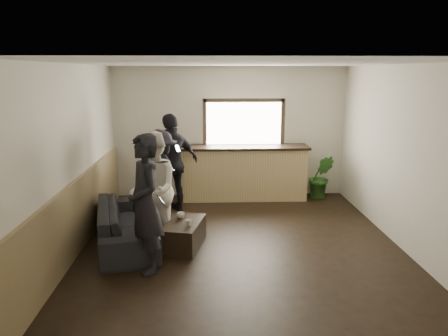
{
  "coord_description": "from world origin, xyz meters",
  "views": [
    {
      "loc": [
        -0.52,
        -6.39,
        2.68
      ],
      "look_at": [
        -0.23,
        0.4,
        1.18
      ],
      "focal_mm": 35.0,
      "sensor_mm": 36.0,
      "label": 1
    }
  ],
  "objects_px": {
    "person_a": "(145,204)",
    "person_b": "(153,190)",
    "person_c": "(160,177)",
    "cup_b": "(189,223)",
    "potted_plant": "(321,177)",
    "person_d": "(172,163)",
    "cup_a": "(181,215)",
    "sofa": "(126,224)",
    "coffee_table": "(184,234)",
    "bar_counter": "(244,169)"
  },
  "relations": [
    {
      "from": "person_a",
      "to": "person_b",
      "type": "distance_m",
      "value": 0.88
    },
    {
      "from": "person_b",
      "to": "person_c",
      "type": "height_order",
      "value": "person_b"
    },
    {
      "from": "cup_b",
      "to": "potted_plant",
      "type": "distance_m",
      "value": 3.9
    },
    {
      "from": "person_d",
      "to": "cup_a",
      "type": "bearing_deg",
      "value": 64.14
    },
    {
      "from": "sofa",
      "to": "person_a",
      "type": "distance_m",
      "value": 1.26
    },
    {
      "from": "coffee_table",
      "to": "bar_counter",
      "type": "bearing_deg",
      "value": 66.17
    },
    {
      "from": "person_a",
      "to": "person_d",
      "type": "bearing_deg",
      "value": 150.59
    },
    {
      "from": "cup_b",
      "to": "person_c",
      "type": "bearing_deg",
      "value": 113.69
    },
    {
      "from": "cup_a",
      "to": "person_b",
      "type": "height_order",
      "value": "person_b"
    },
    {
      "from": "person_c",
      "to": "cup_b",
      "type": "bearing_deg",
      "value": 11.93
    },
    {
      "from": "cup_a",
      "to": "person_c",
      "type": "relative_size",
      "value": 0.07
    },
    {
      "from": "sofa",
      "to": "person_d",
      "type": "distance_m",
      "value": 1.85
    },
    {
      "from": "cup_a",
      "to": "potted_plant",
      "type": "bearing_deg",
      "value": 39.94
    },
    {
      "from": "coffee_table",
      "to": "potted_plant",
      "type": "bearing_deg",
      "value": 42.66
    },
    {
      "from": "sofa",
      "to": "person_a",
      "type": "xyz_separation_m",
      "value": [
        0.45,
        -0.99,
        0.63
      ]
    },
    {
      "from": "cup_b",
      "to": "person_a",
      "type": "xyz_separation_m",
      "value": [
        -0.56,
        -0.63,
        0.5
      ]
    },
    {
      "from": "sofa",
      "to": "person_b",
      "type": "relative_size",
      "value": 1.2
    },
    {
      "from": "cup_b",
      "to": "person_d",
      "type": "distance_m",
      "value": 2.08
    },
    {
      "from": "cup_a",
      "to": "person_d",
      "type": "xyz_separation_m",
      "value": [
        -0.25,
        1.62,
        0.5
      ]
    },
    {
      "from": "bar_counter",
      "to": "person_b",
      "type": "distance_m",
      "value": 3.05
    },
    {
      "from": "sofa",
      "to": "person_b",
      "type": "distance_m",
      "value": 0.75
    },
    {
      "from": "sofa",
      "to": "potted_plant",
      "type": "height_order",
      "value": "potted_plant"
    },
    {
      "from": "person_d",
      "to": "coffee_table",
      "type": "bearing_deg",
      "value": 64.75
    },
    {
      "from": "potted_plant",
      "to": "person_c",
      "type": "xyz_separation_m",
      "value": [
        -3.3,
        -1.5,
        0.38
      ]
    },
    {
      "from": "cup_b",
      "to": "potted_plant",
      "type": "height_order",
      "value": "potted_plant"
    },
    {
      "from": "potted_plant",
      "to": "person_c",
      "type": "distance_m",
      "value": 3.64
    },
    {
      "from": "person_b",
      "to": "person_a",
      "type": "bearing_deg",
      "value": -16.88
    },
    {
      "from": "sofa",
      "to": "person_b",
      "type": "height_order",
      "value": "person_b"
    },
    {
      "from": "bar_counter",
      "to": "sofa",
      "type": "bearing_deg",
      "value": -130.38
    },
    {
      "from": "sofa",
      "to": "cup_b",
      "type": "height_order",
      "value": "sofa"
    },
    {
      "from": "person_a",
      "to": "person_d",
      "type": "relative_size",
      "value": 0.99
    },
    {
      "from": "sofa",
      "to": "cup_a",
      "type": "bearing_deg",
      "value": -102.93
    },
    {
      "from": "person_b",
      "to": "person_c",
      "type": "xyz_separation_m",
      "value": [
        -0.0,
        1.02,
        -0.05
      ]
    },
    {
      "from": "person_b",
      "to": "sofa",
      "type": "bearing_deg",
      "value": -120.22
    },
    {
      "from": "coffee_table",
      "to": "potted_plant",
      "type": "relative_size",
      "value": 0.97
    },
    {
      "from": "coffee_table",
      "to": "person_d",
      "type": "xyz_separation_m",
      "value": [
        -0.3,
        1.82,
        0.76
      ]
    },
    {
      "from": "coffee_table",
      "to": "person_b",
      "type": "height_order",
      "value": "person_b"
    },
    {
      "from": "potted_plant",
      "to": "cup_a",
      "type": "bearing_deg",
      "value": -140.06
    },
    {
      "from": "potted_plant",
      "to": "person_c",
      "type": "height_order",
      "value": "person_c"
    },
    {
      "from": "coffee_table",
      "to": "person_a",
      "type": "xyz_separation_m",
      "value": [
        -0.47,
        -0.79,
        0.74
      ]
    },
    {
      "from": "bar_counter",
      "to": "person_d",
      "type": "distance_m",
      "value": 1.72
    },
    {
      "from": "bar_counter",
      "to": "person_a",
      "type": "xyz_separation_m",
      "value": [
        -1.64,
        -3.45,
        0.31
      ]
    },
    {
      "from": "bar_counter",
      "to": "coffee_table",
      "type": "relative_size",
      "value": 2.94
    },
    {
      "from": "sofa",
      "to": "person_b",
      "type": "bearing_deg",
      "value": -116.08
    },
    {
      "from": "potted_plant",
      "to": "person_d",
      "type": "height_order",
      "value": "person_d"
    },
    {
      "from": "cup_a",
      "to": "person_c",
      "type": "height_order",
      "value": "person_c"
    },
    {
      "from": "cup_a",
      "to": "person_b",
      "type": "relative_size",
      "value": 0.06
    },
    {
      "from": "person_a",
      "to": "potted_plant",
      "type": "bearing_deg",
      "value": 110.19
    },
    {
      "from": "cup_a",
      "to": "coffee_table",
      "type": "bearing_deg",
      "value": -75.78
    },
    {
      "from": "coffee_table",
      "to": "person_c",
      "type": "distance_m",
      "value": 1.37
    }
  ]
}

